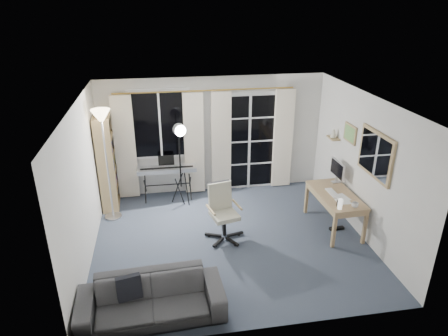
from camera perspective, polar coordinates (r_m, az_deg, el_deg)
The scene contains 17 objects.
floor at distance 6.90m, azimuth 0.89°, elevation -10.30°, with size 4.50×4.00×0.02m, color #384152.
window at distance 7.96m, azimuth -9.14°, elevation 6.18°, with size 1.20×0.08×1.40m.
french_door at distance 8.31m, azimuth 3.59°, elevation 3.72°, with size 1.32×0.09×2.11m.
curtains at distance 8.05m, azimuth -2.44°, elevation 3.62°, with size 3.60×0.07×2.13m.
bookshelf at distance 7.94m, azimuth -16.55°, elevation 0.64°, with size 0.32×0.87×1.85m.
torchiere_lamp at distance 7.15m, azimuth -16.91°, elevation 4.87°, with size 0.35×0.35×2.07m.
keyboard_piano at distance 8.00m, azimuth -8.17°, elevation -0.26°, with size 1.16×0.57×0.84m.
studio_light at distance 7.44m, azimuth -6.34°, elevation 4.06°, with size 0.36×0.37×1.71m.
office_chair at distance 6.72m, azimuth -0.30°, elevation -5.50°, with size 0.67×0.66×0.97m.
desk at distance 7.22m, azimuth 15.63°, elevation -4.17°, with size 0.66×1.25×0.66m.
monitor at distance 7.53m, azimuth 15.88°, elevation -0.24°, with size 0.16×0.48×0.41m.
desk_clutter at distance 7.06m, azimuth 15.90°, elevation -5.43°, with size 0.38×0.76×0.84m.
mug at distance 6.81m, azimuth 18.22°, elevation -4.96°, with size 0.11×0.09×0.11m, color silver.
wall_mirror at distance 6.62m, azimuth 20.83°, elevation 1.80°, with size 0.04×0.94×0.74m.
framed_print at distance 7.35m, azimuth 17.58°, elevation 4.73°, with size 0.03×0.42×0.32m.
wall_shelf at distance 7.81m, azimuth 15.37°, elevation 4.57°, with size 0.16×0.30×0.18m.
sofa at distance 5.36m, azimuth -10.43°, elevation -17.19°, with size 1.87×0.62×0.72m.
Camera 1 is at (-1.05, -5.64, 3.82)m, focal length 32.00 mm.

